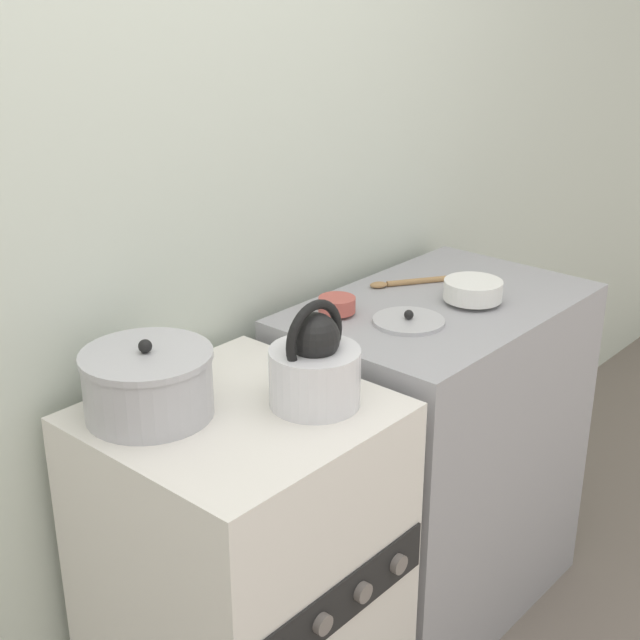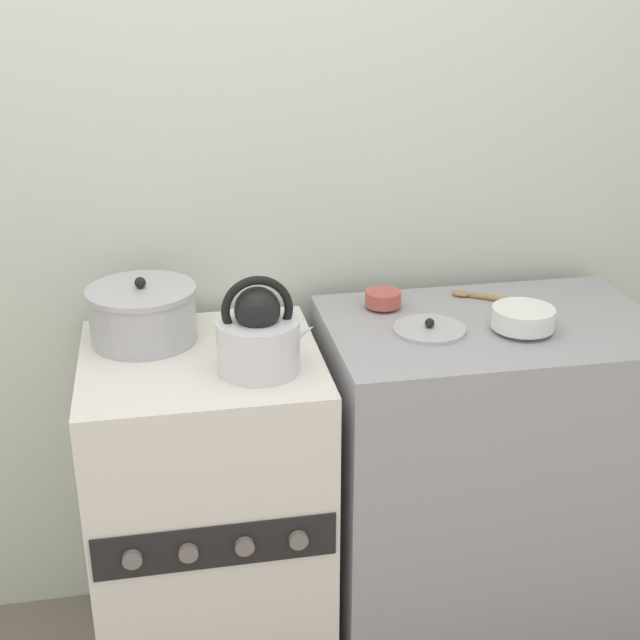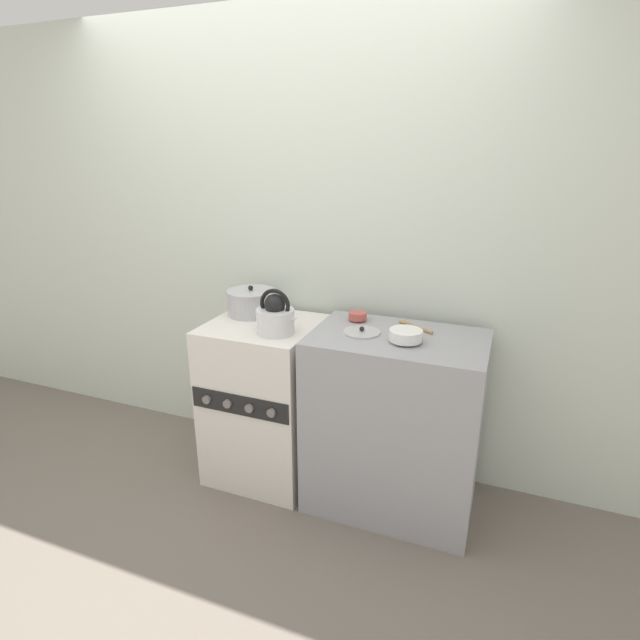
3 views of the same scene
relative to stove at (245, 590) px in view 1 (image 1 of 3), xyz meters
The scene contains 9 objects.
wall_back 0.87m from the stove, 90.00° to the left, with size 7.00×0.06×2.50m.
stove is the anchor object (origin of this frame).
counter 0.74m from the stove, ahead, with size 0.84×0.54×0.94m.
kettle 0.57m from the stove, 36.96° to the right, with size 0.23×0.19×0.23m.
cooking_pot 0.55m from the stove, 136.48° to the left, with size 0.27×0.27×0.17m.
enamel_bowl 0.94m from the stove, ahead, with size 0.15×0.15×0.06m.
small_ceramic_bowl 0.72m from the stove, 16.37° to the left, with size 0.09×0.09×0.05m.
loose_pot_lid 0.75m from the stove, ahead, with size 0.18×0.18×0.03m.
wooden_spoon 0.93m from the stove, 10.79° to the left, with size 0.20×0.14×0.02m.
Camera 1 is at (-1.12, -0.93, 1.77)m, focal length 50.00 mm.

